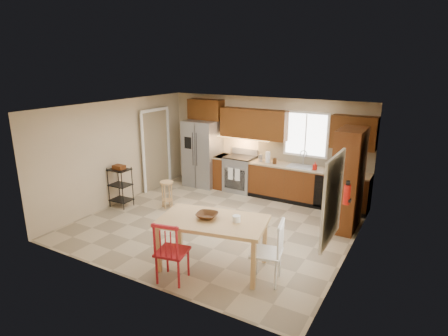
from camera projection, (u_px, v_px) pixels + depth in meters
floor at (216, 224)px, 8.04m from camera, size 5.50×5.50×0.00m
ceiling at (215, 107)px, 7.36m from camera, size 5.50×5.00×0.02m
wall_back at (265, 145)px, 9.79m from camera, size 5.50×0.02×2.50m
wall_front at (129, 208)px, 5.62m from camera, size 5.50×0.02×2.50m
wall_left at (118, 153)px, 9.02m from camera, size 0.02×5.00×2.50m
wall_right at (353, 190)px, 6.38m from camera, size 0.02×5.00×2.50m
refrigerator at (203, 153)px, 10.38m from camera, size 0.92×0.75×1.82m
range_stove at (240, 174)px, 10.00m from camera, size 0.76×0.63×0.92m
base_cabinet_narrow at (223, 171)px, 10.28m from camera, size 0.30×0.60×0.90m
base_cabinet_run at (307, 185)px, 9.14m from camera, size 2.92×0.60×0.90m
dishwasher at (327, 193)px, 8.63m from camera, size 0.60×0.02×0.78m
backsplash at (312, 154)px, 9.18m from camera, size 2.92×0.03×0.55m
upper_over_fridge at (206, 109)px, 10.22m from camera, size 1.00×0.35×0.55m
upper_left_block at (254, 124)px, 9.60m from camera, size 1.80×0.35×0.75m
upper_right_block at (354, 133)px, 8.40m from camera, size 1.00×0.35×0.75m
window_back at (306, 134)px, 9.13m from camera, size 1.12×0.04×1.12m
sink at (301, 168)px, 9.12m from camera, size 0.62×0.46×0.16m
undercab_glow at (242, 138)px, 9.83m from camera, size 1.60×0.30×0.01m
soap_bottle at (315, 166)px, 8.81m from camera, size 0.09×0.09×0.19m
paper_towel at (268, 157)px, 9.43m from camera, size 0.12×0.12×0.28m
canister_steel at (260, 158)px, 9.54m from camera, size 0.11×0.11×0.18m
canister_wood at (275, 161)px, 9.33m from camera, size 0.10×0.10×0.14m
pantry at (348, 180)px, 7.59m from camera, size 0.50×0.95×2.10m
fire_extinguisher at (347, 195)px, 6.61m from camera, size 0.12×0.12×0.36m
window_right at (333, 199)px, 5.40m from camera, size 0.04×1.02×1.32m
doorway at (156, 150)px, 10.12m from camera, size 0.04×0.95×2.10m
dining_table at (213, 244)px, 6.26m from camera, size 1.92×1.33×0.86m
chair_red at (172, 250)px, 5.86m from camera, size 0.57×0.57×1.03m
chair_white at (266, 252)px, 5.82m from camera, size 0.57×0.57×1.03m
table_bowl at (207, 218)px, 6.19m from camera, size 0.42×0.42×0.09m
table_jar at (236, 220)px, 6.04m from camera, size 0.17×0.17×0.17m
bar_stool at (167, 194)px, 8.87m from camera, size 0.38×0.38×0.65m
utility_cart at (121, 187)px, 8.91m from camera, size 0.49×0.38×0.97m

